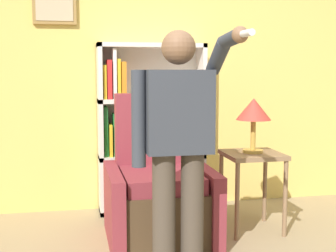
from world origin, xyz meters
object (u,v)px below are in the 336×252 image
bookcase (140,132)px  side_table (252,166)px  person_standing (178,139)px  table_lamp (254,112)px  armchair (158,193)px

bookcase → side_table: bearing=-42.0°
side_table → person_standing: bearing=-137.0°
bookcase → person_standing: 1.51m
bookcase → person_standing: bearing=-88.9°
person_standing → table_lamp: 1.11m
side_table → table_lamp: 0.46m
bookcase → side_table: bookcase is taller
bookcase → table_lamp: (0.84, -0.75, 0.25)m
bookcase → armchair: size_ratio=1.39×
bookcase → person_standing: size_ratio=1.00×
side_table → table_lamp: (0.00, 0.00, 0.46)m
armchair → person_standing: person_standing is taller
armchair → table_lamp: armchair is taller
bookcase → table_lamp: size_ratio=3.52×
armchair → table_lamp: size_ratio=2.54×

